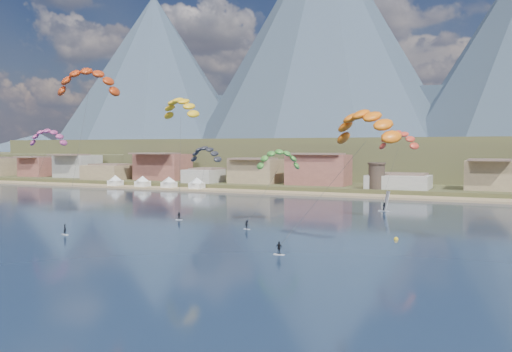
% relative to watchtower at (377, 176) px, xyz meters
% --- Properties ---
extents(ground, '(2400.00, 2400.00, 0.00)m').
position_rel_watchtower_xyz_m(ground, '(-5.00, -114.00, -6.37)').
color(ground, '#0E1A32').
rests_on(ground, ground).
extents(beach, '(2200.00, 12.00, 0.90)m').
position_rel_watchtower_xyz_m(beach, '(-5.00, -8.00, -6.12)').
color(beach, tan).
rests_on(beach, ground).
extents(land, '(2200.00, 900.00, 4.00)m').
position_rel_watchtower_xyz_m(land, '(-5.00, 446.00, -6.37)').
color(land, brown).
rests_on(land, ground).
extents(foothills, '(940.00, 210.00, 18.00)m').
position_rel_watchtower_xyz_m(foothills, '(17.39, 118.47, 2.71)').
color(foothills, brown).
rests_on(foothills, ground).
extents(mountain_ridge, '(2060.00, 480.00, 400.00)m').
position_rel_watchtower_xyz_m(mountain_ridge, '(-19.60, 709.65, 143.94)').
color(mountain_ridge, '#304051').
rests_on(mountain_ridge, ground).
extents(town, '(400.00, 24.00, 12.00)m').
position_rel_watchtower_xyz_m(town, '(-45.00, 8.00, 1.63)').
color(town, '#BCB8AE').
rests_on(town, ground).
extents(watchtower, '(5.82, 5.82, 8.60)m').
position_rel_watchtower_xyz_m(watchtower, '(0.00, 0.00, 0.00)').
color(watchtower, '#47382D').
rests_on(watchtower, ground).
extents(beach_tents, '(43.40, 6.40, 5.00)m').
position_rel_watchtower_xyz_m(beach_tents, '(-81.25, -8.00, -2.66)').
color(beach_tents, white).
rests_on(beach_tents, ground).
extents(kitesurfer_red, '(14.87, 20.17, 33.87)m').
position_rel_watchtower_xyz_m(kitesurfer_red, '(-39.64, -88.37, 23.09)').
color(kitesurfer_red, silver).
rests_on(kitesurfer_red, ground).
extents(kitesurfer_yellow, '(13.61, 15.85, 29.05)m').
position_rel_watchtower_xyz_m(kitesurfer_yellow, '(-31.94, -66.09, 18.94)').
color(kitesurfer_yellow, silver).
rests_on(kitesurfer_yellow, ground).
extents(kitesurfer_orange, '(16.96, 16.23, 24.10)m').
position_rel_watchtower_xyz_m(kitesurfer_orange, '(18.14, -92.02, 12.89)').
color(kitesurfer_orange, silver).
rests_on(kitesurfer_orange, ground).
extents(kitesurfer_green, '(9.47, 14.13, 16.82)m').
position_rel_watchtower_xyz_m(kitesurfer_green, '(-3.93, -73.72, 7.13)').
color(kitesurfer_green, silver).
rests_on(kitesurfer_green, ground).
extents(distant_kite_pink, '(11.04, 7.81, 22.01)m').
position_rel_watchtower_xyz_m(distant_kite_pink, '(-74.43, -65.86, 12.53)').
color(distant_kite_pink, '#262626').
rests_on(distant_kite_pink, ground).
extents(distant_kite_dark, '(9.01, 6.07, 17.43)m').
position_rel_watchtower_xyz_m(distant_kite_dark, '(-28.96, -59.73, 8.05)').
color(distant_kite_dark, '#262626').
rests_on(distant_kite_dark, ground).
extents(distant_kite_orange, '(9.69, 7.19, 20.47)m').
position_rel_watchtower_xyz_m(distant_kite_orange, '(17.13, -59.04, 11.23)').
color(distant_kite_orange, '#262626').
rests_on(distant_kite_orange, ground).
extents(windsurfer, '(2.84, 3.11, 4.91)m').
position_rel_watchtower_xyz_m(windsurfer, '(11.47, -43.40, -4.81)').
color(windsurfer, silver).
rests_on(windsurfer, ground).
extents(buoy, '(0.73, 0.73, 0.73)m').
position_rel_watchtower_xyz_m(buoy, '(21.28, -83.26, -6.25)').
color(buoy, yellow).
rests_on(buoy, ground).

